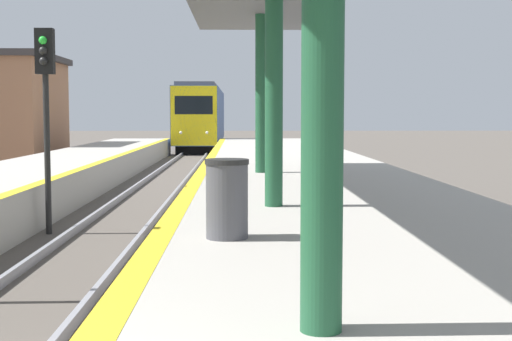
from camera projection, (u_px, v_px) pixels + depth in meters
name	position (u px, v px, depth m)	size (l,w,h in m)	color
train	(202.00, 117.00, 49.86)	(2.74, 17.94, 4.31)	black
signal_mid	(46.00, 90.00, 14.14)	(0.36, 0.31, 4.11)	black
trash_bin	(227.00, 199.00, 8.39)	(0.52, 0.52, 0.94)	#4C4C51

